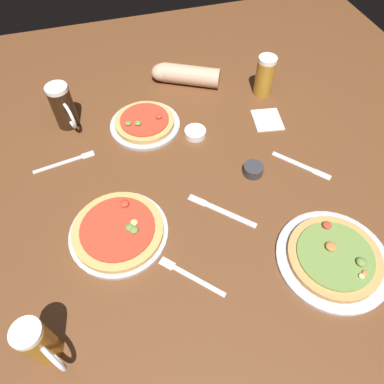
# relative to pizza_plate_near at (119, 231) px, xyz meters

# --- Properties ---
(ground_plane) EXTENTS (2.40, 2.40, 0.03)m
(ground_plane) POSITION_rel_pizza_plate_near_xyz_m (0.25, 0.07, -0.03)
(ground_plane) COLOR brown
(pizza_plate_near) EXTENTS (0.30, 0.30, 0.05)m
(pizza_plate_near) POSITION_rel_pizza_plate_near_xyz_m (0.00, 0.00, 0.00)
(pizza_plate_near) COLOR #B2B2B7
(pizza_plate_near) RESTS_ON ground_plane
(pizza_plate_far) EXTENTS (0.27, 0.27, 0.05)m
(pizza_plate_far) POSITION_rel_pizza_plate_near_xyz_m (0.17, 0.44, -0.00)
(pizza_plate_far) COLOR #B2B2B7
(pizza_plate_far) RESTS_ON ground_plane
(pizza_plate_side) EXTENTS (0.32, 0.32, 0.05)m
(pizza_plate_side) POSITION_rel_pizza_plate_near_xyz_m (0.57, -0.26, -0.00)
(pizza_plate_side) COLOR #B2B2B7
(pizza_plate_side) RESTS_ON ground_plane
(beer_mug_dark) EXTENTS (0.07, 0.13, 0.16)m
(beer_mug_dark) POSITION_rel_pizza_plate_near_xyz_m (0.68, 0.51, 0.06)
(beer_mug_dark) COLOR #B27A23
(beer_mug_dark) RESTS_ON ground_plane
(beer_mug_amber) EXTENTS (0.10, 0.12, 0.16)m
(beer_mug_amber) POSITION_rel_pizza_plate_near_xyz_m (-0.22, -0.28, 0.06)
(beer_mug_amber) COLOR #9E6619
(beer_mug_amber) RESTS_ON ground_plane
(beer_mug_pale) EXTENTS (0.08, 0.14, 0.17)m
(beer_mug_pale) POSITION_rel_pizza_plate_near_xyz_m (-0.10, 0.53, 0.07)
(beer_mug_pale) COLOR black
(beer_mug_pale) RESTS_ON ground_plane
(ramekin_sauce) EXTENTS (0.07, 0.07, 0.03)m
(ramekin_sauce) POSITION_rel_pizza_plate_near_xyz_m (0.48, 0.11, 0.00)
(ramekin_sauce) COLOR #333338
(ramekin_sauce) RESTS_ON ground_plane
(ramekin_butter) EXTENTS (0.08, 0.08, 0.03)m
(ramekin_butter) POSITION_rel_pizza_plate_near_xyz_m (0.34, 0.34, -0.00)
(ramekin_butter) COLOR white
(ramekin_butter) RESTS_ON ground_plane
(napkin_folded) EXTENTS (0.12, 0.14, 0.01)m
(napkin_folded) POSITION_rel_pizza_plate_near_xyz_m (0.63, 0.34, -0.01)
(napkin_folded) COLOR silver
(napkin_folded) RESTS_ON ground_plane
(fork_left) EXTENTS (0.16, 0.17, 0.01)m
(fork_left) POSITION_rel_pizza_plate_near_xyz_m (0.17, -0.19, -0.01)
(fork_left) COLOR silver
(fork_left) RESTS_ON ground_plane
(knife_right) EXTENTS (0.18, 0.18, 0.01)m
(knife_right) POSITION_rel_pizza_plate_near_xyz_m (0.32, -0.01, -0.01)
(knife_right) COLOR silver
(knife_right) RESTS_ON ground_plane
(fork_spare) EXTENTS (0.22, 0.05, 0.01)m
(fork_spare) POSITION_rel_pizza_plate_near_xyz_m (-0.13, 0.34, -0.01)
(fork_spare) COLOR silver
(fork_spare) RESTS_ON ground_plane
(knife_spare) EXTENTS (0.16, 0.18, 0.01)m
(knife_spare) POSITION_rel_pizza_plate_near_xyz_m (0.65, 0.09, -0.01)
(knife_spare) COLOR silver
(knife_spare) RESTS_ON ground_plane
(diner_arm) EXTENTS (0.28, 0.19, 0.08)m
(diner_arm) POSITION_rel_pizza_plate_near_xyz_m (0.39, 0.66, 0.02)
(diner_arm) COLOR tan
(diner_arm) RESTS_ON ground_plane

